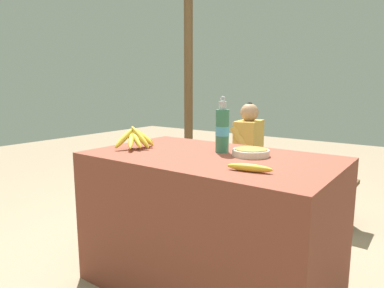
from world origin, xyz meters
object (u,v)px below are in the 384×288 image
at_px(wooden_bench, 274,178).
at_px(water_bottle, 222,130).
at_px(support_post_near, 188,91).
at_px(serving_bowl, 251,152).
at_px(banana_bunch_green, 321,171).
at_px(banana_bunch_ripe, 137,138).
at_px(seated_vendor, 244,148).
at_px(loose_banana_front, 249,168).

bearing_deg(wooden_bench, water_bottle, -81.76).
bearing_deg(support_post_near, serving_bowl, -44.10).
xyz_separation_m(banana_bunch_green, support_post_near, (-1.61, 0.25, 0.67)).
xyz_separation_m(banana_bunch_ripe, water_bottle, (0.50, 0.21, 0.06)).
xyz_separation_m(wooden_bench, seated_vendor, (-0.31, -0.04, 0.26)).
bearing_deg(banana_bunch_ripe, wooden_bench, 77.99).
bearing_deg(banana_bunch_green, banana_bunch_ripe, -116.59).
distance_m(banana_bunch_ripe, wooden_bench, 1.60).
height_order(serving_bowl, loose_banana_front, serving_bowl).
height_order(banana_bunch_green, support_post_near, support_post_near).
height_order(banana_bunch_ripe, banana_bunch_green, banana_bunch_ripe).
distance_m(loose_banana_front, seated_vendor, 1.78).
bearing_deg(banana_bunch_green, wooden_bench, 179.75).
xyz_separation_m(seated_vendor, banana_bunch_green, (0.73, 0.04, -0.13)).
distance_m(banana_bunch_ripe, loose_banana_front, 0.85).
xyz_separation_m(banana_bunch_ripe, seated_vendor, (0.01, 1.43, -0.28)).
distance_m(banana_bunch_ripe, water_bottle, 0.54).
distance_m(water_bottle, support_post_near, 2.05).
distance_m(banana_bunch_green, support_post_near, 1.76).
relative_size(banana_bunch_ripe, banana_bunch_green, 0.96).
distance_m(serving_bowl, loose_banana_front, 0.36).
xyz_separation_m(loose_banana_front, wooden_bench, (-0.53, 1.59, -0.49)).
bearing_deg(wooden_bench, support_post_near, 168.29).
distance_m(loose_banana_front, support_post_near, 2.54).
distance_m(wooden_bench, banana_bunch_green, 0.44).
relative_size(seated_vendor, banana_bunch_green, 3.24).
bearing_deg(serving_bowl, loose_banana_front, -64.50).
height_order(water_bottle, banana_bunch_green, water_bottle).
xyz_separation_m(serving_bowl, wooden_bench, (-0.37, 1.27, -0.49)).
height_order(loose_banana_front, banana_bunch_green, loose_banana_front).
bearing_deg(banana_bunch_green, water_bottle, -100.73).
height_order(banana_bunch_ripe, serving_bowl, banana_bunch_ripe).
relative_size(serving_bowl, seated_vendor, 0.20).
relative_size(banana_bunch_ripe, serving_bowl, 1.47).
xyz_separation_m(banana_bunch_ripe, wooden_bench, (0.31, 1.47, -0.54)).
bearing_deg(support_post_near, loose_banana_front, -46.99).
height_order(serving_bowl, water_bottle, water_bottle).
relative_size(banana_bunch_green, support_post_near, 0.14).
bearing_deg(banana_bunch_green, serving_bowl, -92.39).
relative_size(serving_bowl, support_post_near, 0.09).
height_order(serving_bowl, banana_bunch_green, serving_bowl).
bearing_deg(serving_bowl, seated_vendor, 118.93).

